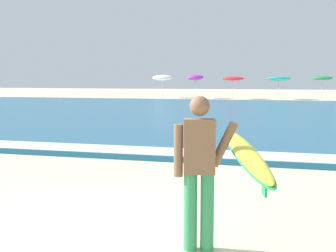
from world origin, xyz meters
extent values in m
plane|color=beige|center=(0.00, 0.00, 0.00)|extent=(160.00, 160.00, 0.00)
cube|color=#1E6084|center=(0.00, 18.88, 0.07)|extent=(120.00, 28.00, 0.14)
cube|color=white|center=(0.00, 5.48, 0.15)|extent=(120.00, 1.12, 0.01)
cylinder|color=#338E56|center=(1.19, 0.18, 0.44)|extent=(0.15, 0.15, 0.88)
cylinder|color=#338E56|center=(1.38, 0.22, 0.44)|extent=(0.15, 0.15, 0.88)
cube|color=brown|center=(1.28, 0.20, 1.18)|extent=(0.38, 0.29, 0.60)
sphere|color=brown|center=(1.28, 0.20, 1.62)|extent=(0.22, 0.22, 0.22)
cylinder|color=brown|center=(1.06, 0.15, 1.13)|extent=(0.10, 0.10, 0.58)
cylinder|color=brown|center=(1.54, 0.28, 1.20)|extent=(0.32, 0.17, 0.51)
ellipsoid|color=yellow|center=(1.77, 0.31, 1.13)|extent=(0.84, 2.72, 0.16)
ellipsoid|color=green|center=(1.77, 0.31, 1.11)|extent=(0.89, 2.83, 0.12)
cube|color=green|center=(2.01, -0.75, 1.01)|extent=(0.05, 0.14, 0.14)
cylinder|color=beige|center=(-9.48, 38.14, 1.03)|extent=(0.05, 0.05, 2.05)
ellipsoid|color=white|center=(-9.48, 38.14, 2.14)|extent=(2.15, 2.19, 0.74)
cylinder|color=beige|center=(-5.84, 37.58, 1.03)|extent=(0.05, 0.05, 2.05)
ellipsoid|color=purple|center=(-5.84, 37.58, 2.14)|extent=(1.73, 1.76, 0.68)
cylinder|color=beige|center=(-1.96, 37.15, 0.98)|extent=(0.05, 0.05, 1.96)
ellipsoid|color=red|center=(-1.96, 37.15, 2.02)|extent=(2.14, 2.15, 0.47)
cylinder|color=beige|center=(2.45, 37.35, 0.96)|extent=(0.05, 0.05, 1.93)
ellipsoid|color=#19ADB2|center=(2.45, 37.35, 1.98)|extent=(2.29, 2.32, 0.59)
cylinder|color=beige|center=(6.50, 38.09, 1.00)|extent=(0.05, 0.05, 2.01)
ellipsoid|color=#23844C|center=(6.50, 38.09, 2.07)|extent=(1.93, 1.95, 0.53)
camera|label=1|loc=(2.06, -4.18, 1.90)|focal=43.93mm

